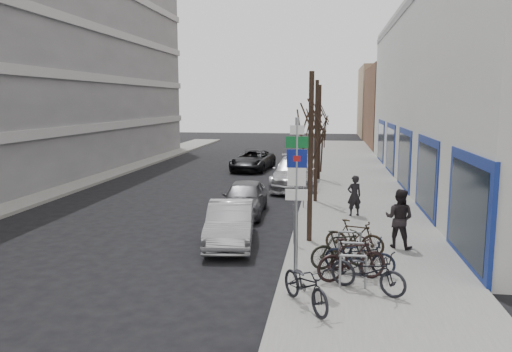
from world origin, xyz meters
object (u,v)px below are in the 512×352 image
(lane_car, at_px, (253,160))
(meter_front, at_px, (294,220))
(parked_car_mid, at_px, (245,198))
(parked_car_back, at_px, (295,173))
(meter_back, at_px, (309,171))
(parked_car_front, at_px, (230,224))
(bike_far_curb, at_px, (368,268))
(bike_mid_inner, at_px, (341,249))
(tree_mid, at_px, (317,112))
(bike_far_inner, at_px, (354,237))
(bike_rack, at_px, (351,254))
(highway_sign_pole, at_px, (297,188))
(bike_near_left, at_px, (306,281))
(pedestrian_far, at_px, (399,218))
(bike_mid_curb, at_px, (360,252))
(tree_near, at_px, (311,117))
(tree_far, at_px, (320,110))
(pedestrian_near, at_px, (354,196))
(bike_near_right, at_px, (352,259))
(meter_mid, at_px, (304,190))

(lane_car, bearing_deg, meter_front, -70.37)
(parked_car_mid, bearing_deg, parked_car_back, 74.43)
(meter_back, height_order, parked_car_front, meter_back)
(bike_far_curb, bearing_deg, bike_mid_inner, 48.08)
(tree_mid, relative_size, parked_car_back, 0.98)
(tree_mid, relative_size, bike_far_inner, 3.14)
(lane_car, bearing_deg, bike_rack, -67.41)
(highway_sign_pole, relative_size, bike_far_inner, 2.40)
(meter_back, xyz_separation_m, parked_car_front, (-2.09, -10.74, -0.24))
(parked_car_front, distance_m, parked_car_mid, 4.29)
(highway_sign_pole, relative_size, bike_near_left, 2.21)
(tree_mid, distance_m, bike_mid_inner, 9.74)
(parked_car_mid, xyz_separation_m, pedestrian_far, (5.53, -4.40, 0.38))
(meter_back, bearing_deg, bike_mid_curb, -82.07)
(highway_sign_pole, relative_size, bike_mid_inner, 2.37)
(bike_near_left, height_order, parked_car_front, parked_car_front)
(tree_near, bearing_deg, tree_mid, 90.00)
(tree_far, distance_m, meter_back, 4.08)
(bike_mid_curb, bearing_deg, pedestrian_far, -13.77)
(bike_far_inner, relative_size, parked_car_back, 0.31)
(parked_car_mid, relative_size, lane_car, 0.84)
(tree_mid, bearing_deg, parked_car_back, 106.59)
(bike_mid_inner, height_order, bike_far_inner, bike_mid_inner)
(parked_car_back, xyz_separation_m, pedestrian_near, (2.78, -6.74, 0.13))
(bike_rack, distance_m, tree_mid, 10.08)
(meter_back, distance_m, pedestrian_far, 11.32)
(meter_back, bearing_deg, pedestrian_far, -73.68)
(meter_front, bearing_deg, bike_rack, -55.49)
(bike_far_curb, height_order, parked_car_mid, parked_car_mid)
(bike_rack, distance_m, bike_far_curb, 1.31)
(parked_car_front, bearing_deg, bike_near_right, -48.47)
(bike_mid_inner, bearing_deg, meter_front, 10.95)
(bike_near_right, height_order, pedestrian_near, pedestrian_near)
(tree_mid, height_order, parked_car_back, tree_mid)
(parked_car_mid, bearing_deg, meter_back, 68.29)
(bike_mid_curb, height_order, bike_far_curb, bike_far_curb)
(tree_near, xyz_separation_m, pedestrian_far, (2.73, -0.36, -3.03))
(bike_near_left, bearing_deg, bike_far_inner, 40.85)
(pedestrian_far, bearing_deg, parked_car_front, 23.13)
(highway_sign_pole, bearing_deg, tree_far, 89.31)
(bike_near_right, relative_size, bike_mid_curb, 1.01)
(meter_mid, height_order, bike_far_curb, meter_mid)
(tree_far, xyz_separation_m, meter_mid, (-0.45, -8.00, -3.19))
(meter_front, bearing_deg, bike_near_right, -61.12)
(highway_sign_pole, xyz_separation_m, bike_mid_curb, (1.62, 0.60, -1.75))
(meter_back, xyz_separation_m, pedestrian_near, (2.03, -6.72, 0.03))
(bike_far_inner, bearing_deg, meter_mid, 31.86)
(tree_far, height_order, meter_mid, tree_far)
(bike_mid_inner, bearing_deg, tree_near, -2.84)
(meter_mid, xyz_separation_m, bike_mid_curb, (1.87, -7.92, -0.21))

